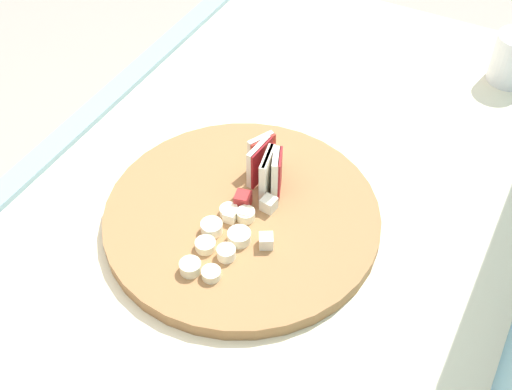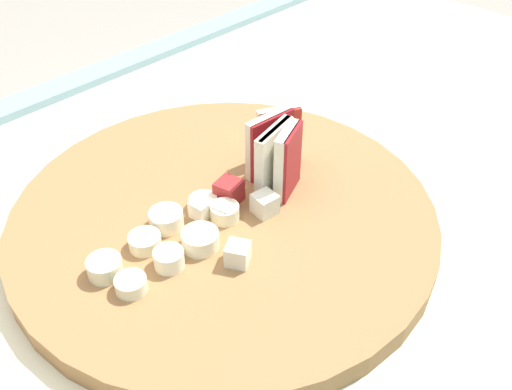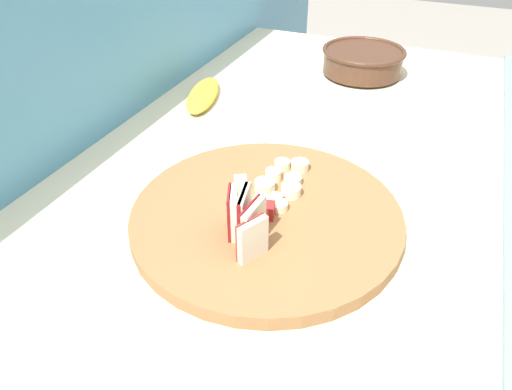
{
  "view_description": "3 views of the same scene",
  "coord_description": "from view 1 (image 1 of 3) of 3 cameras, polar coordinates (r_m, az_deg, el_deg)",
  "views": [
    {
      "loc": [
        0.42,
        0.29,
        1.54
      ],
      "look_at": [
        -0.1,
        0.01,
        0.93
      ],
      "focal_mm": 46.95,
      "sensor_mm": 36.0,
      "label": 1
    },
    {
      "loc": [
        0.16,
        0.27,
        1.22
      ],
      "look_at": [
        -0.1,
        0.02,
        0.92
      ],
      "focal_mm": 40.76,
      "sensor_mm": 36.0,
      "label": 2
    },
    {
      "loc": [
        -0.56,
        -0.19,
        1.29
      ],
      "look_at": [
        -0.09,
        0.01,
        0.92
      ],
      "focal_mm": 33.39,
      "sensor_mm": 36.0,
      "label": 3
    }
  ],
  "objects": [
    {
      "name": "cutting_board",
      "position": [
        0.88,
        -1.2,
        -1.91
      ],
      "size": [
        0.36,
        0.36,
        0.02
      ],
      "primitive_type": "cylinder",
      "color": "olive",
      "rests_on": "tiled_countertop"
    },
    {
      "name": "apple_wedge_fan",
      "position": [
        0.9,
        0.86,
        2.49
      ],
      "size": [
        0.08,
        0.07,
        0.06
      ],
      "color": "#B22D23",
      "rests_on": "cutting_board"
    },
    {
      "name": "apple_dice_pile",
      "position": [
        0.86,
        -0.35,
        -1.5
      ],
      "size": [
        0.08,
        0.08,
        0.02
      ],
      "color": "beige",
      "rests_on": "cutting_board"
    },
    {
      "name": "banana_slice_rows",
      "position": [
        0.84,
        -3.07,
        -3.89
      ],
      "size": [
        0.13,
        0.07,
        0.01
      ],
      "color": "#F4EAC6",
      "rests_on": "cutting_board"
    }
  ]
}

